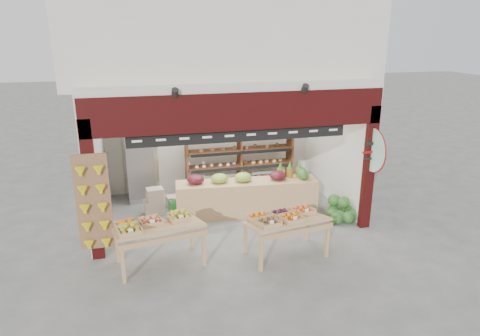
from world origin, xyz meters
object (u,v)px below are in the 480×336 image
at_px(refrigerator, 140,161).
at_px(display_table_right, 283,219).
at_px(display_table_left, 152,226).
at_px(back_shelving, 240,153).
at_px(mid_counter, 246,196).
at_px(watermelon_pile, 342,211).
at_px(cardboard_stack, 164,203).

bearing_deg(refrigerator, display_table_right, -63.84).
xyz_separation_m(display_table_left, display_table_right, (2.38, -0.25, -0.01)).
height_order(back_shelving, display_table_right, back_shelving).
bearing_deg(mid_counter, display_table_right, -84.95).
height_order(back_shelving, watermelon_pile, back_shelving).
relative_size(back_shelving, watermelon_pile, 3.72).
bearing_deg(display_table_right, cardboard_stack, 128.60).
relative_size(back_shelving, display_table_right, 1.77).
distance_m(display_table_right, watermelon_pile, 2.24).
bearing_deg(cardboard_stack, watermelon_pile, -19.33).
distance_m(display_table_left, display_table_right, 2.39).
xyz_separation_m(back_shelving, cardboard_stack, (-2.05, -0.93, -0.83)).
height_order(back_shelving, mid_counter, back_shelving).
height_order(refrigerator, watermelon_pile, refrigerator).
relative_size(display_table_right, watermelon_pile, 2.10).
xyz_separation_m(cardboard_stack, mid_counter, (1.84, -0.53, 0.21)).
distance_m(refrigerator, display_table_right, 4.38).
relative_size(mid_counter, display_table_right, 2.06).
xyz_separation_m(refrigerator, display_table_right, (2.49, -3.60, -0.24)).
xyz_separation_m(display_table_right, watermelon_pile, (1.83, 1.18, -0.54)).
bearing_deg(display_table_right, display_table_left, 173.89).
xyz_separation_m(mid_counter, display_table_left, (-2.20, -1.74, 0.31)).
distance_m(display_table_left, watermelon_pile, 4.34).
height_order(display_table_left, display_table_right, display_table_left).
relative_size(back_shelving, refrigerator, 1.43).
bearing_deg(display_table_left, cardboard_stack, 81.09).
bearing_deg(back_shelving, watermelon_pile, -51.65).
bearing_deg(back_shelving, display_table_left, -126.90).
height_order(mid_counter, display_table_right, mid_counter).
relative_size(refrigerator, watermelon_pile, 2.59).
bearing_deg(refrigerator, display_table_left, -96.57).
relative_size(back_shelving, mid_counter, 0.86).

